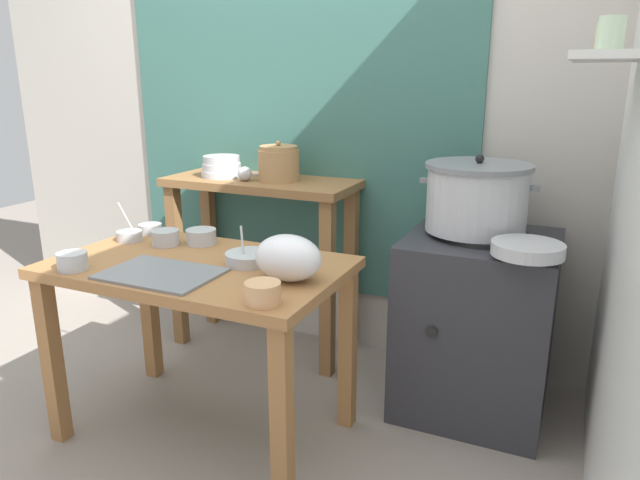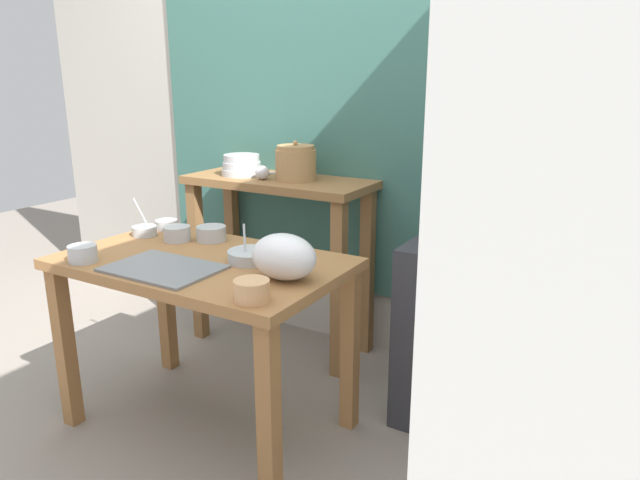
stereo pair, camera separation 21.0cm
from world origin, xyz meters
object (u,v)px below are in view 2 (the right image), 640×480
(stove_block, at_px, (486,330))
(prep_bowl_5, at_px, (177,233))
(prep_bowl_1, at_px, (166,224))
(prep_bowl_2, at_px, (83,253))
(serving_tray, at_px, (163,268))
(prep_bowl_3, at_px, (251,255))
(prep_bowl_4, at_px, (252,290))
(plastic_bag, at_px, (284,257))
(prep_table, at_px, (203,286))
(bowl_stack_enamel, at_px, (242,165))
(wide_pan, at_px, (532,256))
(steamer_pot, at_px, (488,201))
(clay_pot, at_px, (296,163))
(ladle, at_px, (264,173))
(prep_bowl_6, at_px, (211,233))
(prep_bowl_0, at_px, (144,230))
(back_shelf_table, at_px, (279,221))

(stove_block, xyz_separation_m, prep_bowl_5, (-1.20, -0.51, 0.37))
(prep_bowl_1, bearing_deg, prep_bowl_2, -81.22)
(serving_tray, bearing_deg, prep_bowl_2, -165.55)
(prep_bowl_3, bearing_deg, stove_block, 37.38)
(prep_bowl_4, bearing_deg, plastic_bag, 96.63)
(prep_bowl_2, bearing_deg, stove_block, 34.75)
(prep_table, xyz_separation_m, bowl_stack_enamel, (-0.38, 0.76, 0.34))
(prep_bowl_3, height_order, prep_bowl_4, prep_bowl_3)
(plastic_bag, bearing_deg, wide_pan, 30.57)
(stove_block, relative_size, serving_tray, 1.95)
(steamer_pot, relative_size, prep_bowl_3, 2.67)
(clay_pot, height_order, ladle, clay_pot)
(prep_bowl_2, xyz_separation_m, prep_bowl_6, (0.22, 0.47, -0.00))
(steamer_pot, xyz_separation_m, ladle, (-1.10, 0.04, 0.01))
(bowl_stack_enamel, relative_size, prep_bowl_5, 1.84)
(clay_pot, xyz_separation_m, prep_bowl_5, (-0.19, -0.64, -0.23))
(serving_tray, bearing_deg, plastic_bag, 17.80)
(prep_bowl_0, xyz_separation_m, prep_bowl_3, (0.62, -0.06, -0.00))
(bowl_stack_enamel, xyz_separation_m, prep_bowl_1, (-0.06, -0.50, -0.21))
(ladle, bearing_deg, serving_tray, -78.89)
(clay_pot, height_order, plastic_bag, clay_pot)
(prep_bowl_2, xyz_separation_m, prep_bowl_4, (0.78, 0.00, 0.00))
(bowl_stack_enamel, height_order, ladle, bowl_stack_enamel)
(steamer_pot, distance_m, serving_tray, 1.27)
(stove_block, height_order, clay_pot, clay_pot)
(wide_pan, bearing_deg, serving_tray, -153.88)
(prep_bowl_4, bearing_deg, wide_pan, 42.73)
(prep_bowl_6, bearing_deg, prep_bowl_1, 171.57)
(ladle, bearing_deg, prep_bowl_4, -56.58)
(prep_bowl_1, bearing_deg, prep_bowl_5, -33.59)
(wide_pan, relative_size, prep_bowl_5, 2.27)
(prep_bowl_0, height_order, prep_bowl_6, prep_bowl_0)
(steamer_pot, relative_size, clay_pot, 2.38)
(wide_pan, distance_m, prep_bowl_0, 1.59)
(prep_bowl_5, bearing_deg, plastic_bag, -14.50)
(prep_bowl_4, bearing_deg, prep_bowl_2, -179.78)
(stove_block, distance_m, clay_pot, 1.18)
(clay_pot, height_order, prep_bowl_3, clay_pot)
(prep_bowl_1, bearing_deg, stove_block, 15.74)
(back_shelf_table, distance_m, plastic_bag, 1.00)
(bowl_stack_enamel, bearing_deg, steamer_pot, -3.99)
(prep_bowl_5, bearing_deg, back_shelf_table, 82.37)
(clay_pot, height_order, wide_pan, clay_pot)
(prep_bowl_0, distance_m, prep_bowl_6, 0.32)
(wide_pan, relative_size, prep_bowl_4, 2.24)
(plastic_bag, distance_m, prep_bowl_3, 0.24)
(clay_pot, distance_m, prep_bowl_3, 0.79)
(back_shelf_table, height_order, steamer_pot, steamer_pot)
(prep_bowl_0, bearing_deg, prep_bowl_1, 89.68)
(steamer_pot, bearing_deg, prep_table, -143.49)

